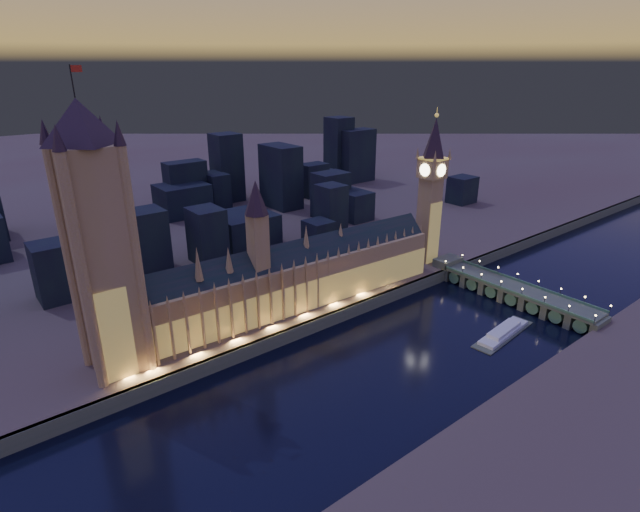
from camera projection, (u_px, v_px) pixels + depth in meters
ground_plane at (379, 357)px, 257.20m from camera, size 2000.00×2000.00×0.00m
north_bank at (90, 178)px, 635.18m from camera, size 2000.00×960.00×8.00m
embankment_wall at (328, 320)px, 285.66m from camera, size 2000.00×2.50×8.00m
palace_of_westminster at (289, 278)px, 285.45m from camera, size 202.00×29.35×78.00m
victoria_tower at (98, 233)px, 211.67m from camera, size 31.68×31.68×133.17m
elizabeth_tower at (432, 179)px, 340.50m from camera, size 18.00×18.00×106.66m
westminster_bridge at (509, 291)px, 317.55m from camera, size 19.46×113.00×15.90m
river_boat at (503, 332)px, 277.67m from camera, size 50.68×16.65×4.50m
city_backdrop at (219, 194)px, 449.43m from camera, size 480.60×215.63×84.54m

